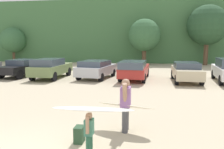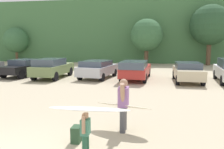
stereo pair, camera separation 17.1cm
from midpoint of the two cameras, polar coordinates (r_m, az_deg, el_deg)
The scene contains 14 objects.
hillside_ridge at distance 36.20m, azimuth 4.39°, elevation 10.34°, with size 108.00×12.00×8.36m, color #427042.
tree_far_right at distance 34.45m, azimuth -22.83°, elevation 7.94°, with size 3.41×3.41×4.74m.
tree_ridge_back at distance 28.32m, azimuth 8.88°, elevation 9.72°, with size 3.91×3.91×5.56m.
tree_center_left at distance 29.74m, azimuth 23.58°, elevation 11.29°, with size 4.73×4.73×7.13m.
parked_car_black at distance 19.71m, azimuth -20.88°, elevation 1.76°, with size 2.52×4.48×1.36m.
parked_car_olive_green at distance 17.89m, azimuth -14.50°, elevation 1.70°, with size 1.95×4.36×1.52m.
parked_car_silver at distance 17.28m, azimuth -3.35°, elevation 1.50°, with size 2.63×4.25×1.37m.
parked_car_red at distance 16.67m, azimuth 6.21°, elevation 1.33°, with size 2.17×4.94×1.43m.
parked_car_champagne at distance 16.51m, azimuth 18.77°, elevation 0.74°, with size 1.85×3.99×1.37m.
person_adult at distance 6.96m, azimuth 3.59°, elevation -6.88°, with size 0.31×0.73×1.63m.
person_child at distance 5.66m, azimuth -5.80°, elevation -13.93°, with size 0.20×0.40×1.06m.
surfboard_cream at distance 7.07m, azimuth 3.56°, elevation -7.81°, with size 1.89×0.97×0.22m.
surfboard_white at distance 5.44m, azimuth -4.90°, elevation -8.58°, with size 2.00×0.61×0.14m.
backpack_dropped at distance 6.48m, azimuth -8.12°, elevation -14.62°, with size 0.24×0.34×0.45m.
Camera 2 is at (3.24, -4.19, 2.71)m, focal length 36.42 mm.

